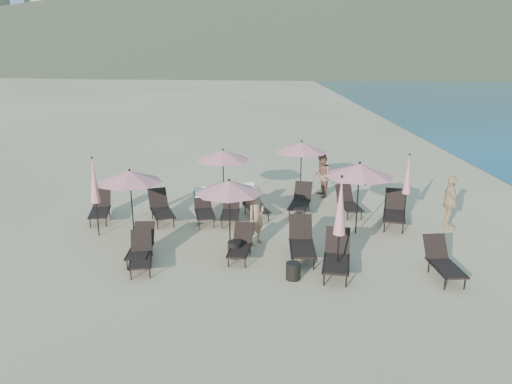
{
  "coord_description": "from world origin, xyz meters",
  "views": [
    {
      "loc": [
        -1.35,
        -12.38,
        5.79
      ],
      "look_at": [
        -1.04,
        3.5,
        1.1
      ],
      "focal_mm": 35.0,
      "sensor_mm": 36.0,
      "label": 1
    }
  ],
  "objects_px": {
    "umbrella_closed_0": "(340,207)",
    "umbrella_open_2": "(359,170)",
    "lounger_12": "(394,210)",
    "beachgoer_b": "(322,176)",
    "lounger_4": "(337,256)",
    "side_table_1": "(293,271)",
    "lounger_1": "(141,245)",
    "lounger_9": "(253,202)",
    "lounger_13": "(100,208)",
    "umbrella_closed_2": "(94,181)",
    "umbrella_open_1": "(229,187)",
    "lounger_5": "(443,261)",
    "lounger_11": "(348,202)",
    "beachgoer_c": "(450,202)",
    "lounger_6": "(161,208)",
    "lounger_3": "(302,241)",
    "lounger_7": "(204,206)",
    "lounger_8": "(231,207)",
    "umbrella_open_0": "(130,177)",
    "umbrella_closed_1": "(408,175)",
    "umbrella_open_3": "(223,155)",
    "beachgoer_a": "(256,216)",
    "lounger_0": "(141,253)",
    "lounger_10": "(301,200)",
    "umbrella_open_4": "(301,147)",
    "lounger_2": "(241,244)",
    "side_table_0": "(235,249)"
  },
  "relations": [
    {
      "from": "lounger_7",
      "to": "side_table_0",
      "type": "height_order",
      "value": "lounger_7"
    },
    {
      "from": "lounger_4",
      "to": "side_table_1",
      "type": "xyz_separation_m",
      "value": [
        -1.18,
        -0.37,
        -0.25
      ]
    },
    {
      "from": "umbrella_open_1",
      "to": "umbrella_open_2",
      "type": "height_order",
      "value": "umbrella_open_2"
    },
    {
      "from": "lounger_1",
      "to": "lounger_7",
      "type": "distance_m",
      "value": 3.57
    },
    {
      "from": "lounger_4",
      "to": "umbrella_open_1",
      "type": "relative_size",
      "value": 0.87
    },
    {
      "from": "umbrella_closed_0",
      "to": "umbrella_open_2",
      "type": "bearing_deg",
      "value": 69.64
    },
    {
      "from": "lounger_8",
      "to": "umbrella_open_0",
      "type": "relative_size",
      "value": 0.74
    },
    {
      "from": "lounger_3",
      "to": "umbrella_open_1",
      "type": "xyz_separation_m",
      "value": [
        -2.04,
        0.7,
        1.4
      ]
    },
    {
      "from": "umbrella_open_0",
      "to": "umbrella_open_2",
      "type": "bearing_deg",
      "value": -0.18
    },
    {
      "from": "lounger_3",
      "to": "lounger_7",
      "type": "relative_size",
      "value": 1.06
    },
    {
      "from": "lounger_4",
      "to": "lounger_5",
      "type": "bearing_deg",
      "value": 5.66
    },
    {
      "from": "lounger_1",
      "to": "lounger_12",
      "type": "relative_size",
      "value": 0.8
    },
    {
      "from": "lounger_6",
      "to": "side_table_0",
      "type": "distance_m",
      "value": 4.05
    },
    {
      "from": "lounger_10",
      "to": "lounger_6",
      "type": "bearing_deg",
      "value": -155.65
    },
    {
      "from": "lounger_10",
      "to": "umbrella_open_1",
      "type": "height_order",
      "value": "umbrella_open_1"
    },
    {
      "from": "umbrella_open_2",
      "to": "side_table_0",
      "type": "height_order",
      "value": "umbrella_open_2"
    },
    {
      "from": "side_table_1",
      "to": "lounger_1",
      "type": "bearing_deg",
      "value": 162.05
    },
    {
      "from": "lounger_2",
      "to": "lounger_3",
      "type": "xyz_separation_m",
      "value": [
        1.72,
        -0.01,
        0.09
      ]
    },
    {
      "from": "lounger_11",
      "to": "beachgoer_b",
      "type": "height_order",
      "value": "beachgoer_b"
    },
    {
      "from": "lounger_5",
      "to": "lounger_11",
      "type": "height_order",
      "value": "lounger_5"
    },
    {
      "from": "lounger_13",
      "to": "umbrella_closed_0",
      "type": "height_order",
      "value": "umbrella_closed_0"
    },
    {
      "from": "umbrella_open_0",
      "to": "umbrella_closed_0",
      "type": "bearing_deg",
      "value": -27.38
    },
    {
      "from": "umbrella_open_3",
      "to": "beachgoer_a",
      "type": "height_order",
      "value": "umbrella_open_3"
    },
    {
      "from": "lounger_9",
      "to": "lounger_13",
      "type": "xyz_separation_m",
      "value": [
        -5.25,
        -0.41,
        -0.05
      ]
    },
    {
      "from": "umbrella_open_3",
      "to": "side_table_0",
      "type": "height_order",
      "value": "umbrella_open_3"
    },
    {
      "from": "lounger_12",
      "to": "beachgoer_b",
      "type": "bearing_deg",
      "value": 138.36
    },
    {
      "from": "lounger_1",
      "to": "lounger_6",
      "type": "distance_m",
      "value": 3.19
    },
    {
      "from": "umbrella_open_0",
      "to": "beachgoer_b",
      "type": "distance_m",
      "value": 7.73
    },
    {
      "from": "lounger_7",
      "to": "umbrella_open_2",
      "type": "distance_m",
      "value": 5.39
    },
    {
      "from": "lounger_2",
      "to": "umbrella_closed_2",
      "type": "bearing_deg",
      "value": 167.36
    },
    {
      "from": "umbrella_closed_0",
      "to": "umbrella_closed_1",
      "type": "xyz_separation_m",
      "value": [
        2.99,
        4.03,
        -0.23
      ]
    },
    {
      "from": "lounger_3",
      "to": "lounger_5",
      "type": "distance_m",
      "value": 3.76
    },
    {
      "from": "lounger_8",
      "to": "beachgoer_a",
      "type": "xyz_separation_m",
      "value": [
        0.82,
        -2.11,
        0.43
      ]
    },
    {
      "from": "umbrella_open_3",
      "to": "beachgoer_b",
      "type": "bearing_deg",
      "value": 14.66
    },
    {
      "from": "lounger_8",
      "to": "beachgoer_a",
      "type": "bearing_deg",
      "value": -66.39
    },
    {
      "from": "lounger_2",
      "to": "lounger_0",
      "type": "bearing_deg",
      "value": -157.88
    },
    {
      "from": "lounger_0",
      "to": "umbrella_open_4",
      "type": "distance_m",
      "value": 8.4
    },
    {
      "from": "lounger_13",
      "to": "beachgoer_c",
      "type": "bearing_deg",
      "value": -13.75
    },
    {
      "from": "lounger_4",
      "to": "umbrella_open_4",
      "type": "relative_size",
      "value": 0.82
    },
    {
      "from": "umbrella_open_3",
      "to": "umbrella_closed_0",
      "type": "xyz_separation_m",
      "value": [
        3.21,
        -6.07,
        -0.03
      ]
    },
    {
      "from": "lounger_0",
      "to": "lounger_10",
      "type": "bearing_deg",
      "value": 34.61
    },
    {
      "from": "umbrella_open_0",
      "to": "beachgoer_a",
      "type": "distance_m",
      "value": 4.09
    },
    {
      "from": "lounger_5",
      "to": "lounger_11",
      "type": "relative_size",
      "value": 1.0
    },
    {
      "from": "umbrella_open_2",
      "to": "umbrella_closed_2",
      "type": "distance_m",
      "value": 8.18
    },
    {
      "from": "lounger_2",
      "to": "side_table_0",
      "type": "distance_m",
      "value": 0.24
    },
    {
      "from": "lounger_5",
      "to": "umbrella_open_4",
      "type": "bearing_deg",
      "value": 109.2
    },
    {
      "from": "lounger_3",
      "to": "beachgoer_a",
      "type": "height_order",
      "value": "beachgoer_a"
    },
    {
      "from": "lounger_4",
      "to": "umbrella_open_1",
      "type": "distance_m",
      "value": 3.62
    },
    {
      "from": "umbrella_open_0",
      "to": "beachgoer_c",
      "type": "height_order",
      "value": "umbrella_open_0"
    },
    {
      "from": "lounger_3",
      "to": "lounger_5",
      "type": "xyz_separation_m",
      "value": [
        3.52,
        -1.31,
        -0.05
      ]
    }
  ]
}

